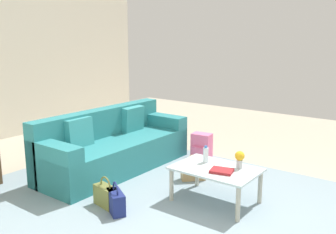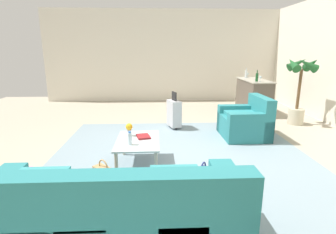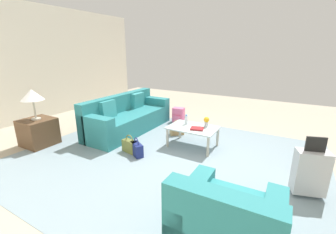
# 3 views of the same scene
# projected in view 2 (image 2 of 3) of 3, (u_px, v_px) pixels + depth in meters

# --- Properties ---
(ground_plane) EXTENTS (12.00, 12.00, 0.00)m
(ground_plane) POSITION_uv_depth(u_px,v_px,m) (169.00, 155.00, 4.56)
(ground_plane) COLOR #A89E89
(wall_left) EXTENTS (0.12, 8.00, 3.10)m
(wall_left) POSITION_uv_depth(u_px,v_px,m) (162.00, 56.00, 9.07)
(wall_left) COLOR silver
(wall_left) RESTS_ON ground
(area_rug) EXTENTS (5.20, 4.40, 0.01)m
(area_rug) POSITION_uv_depth(u_px,v_px,m) (184.00, 169.00, 3.99)
(area_rug) COLOR gray
(area_rug) RESTS_ON ground
(couch) EXTENTS (0.86, 2.37, 0.86)m
(couch) POSITION_uv_depth(u_px,v_px,m) (114.00, 219.00, 2.34)
(couch) COLOR teal
(couch) RESTS_ON ground
(armchair) EXTENTS (0.97, 0.90, 0.85)m
(armchair) POSITION_uv_depth(u_px,v_px,m) (247.00, 123.00, 5.44)
(armchair) COLOR teal
(armchair) RESTS_ON ground
(coffee_table) EXTENTS (0.96, 0.66, 0.42)m
(coffee_table) POSITION_uv_depth(u_px,v_px,m) (138.00, 143.00, 4.06)
(coffee_table) COLOR silver
(coffee_table) RESTS_ON ground
(water_bottle) EXTENTS (0.06, 0.06, 0.20)m
(water_bottle) POSITION_uv_depth(u_px,v_px,m) (130.00, 139.00, 3.83)
(water_bottle) COLOR silver
(water_bottle) RESTS_ON coffee_table
(coffee_table_book) EXTENTS (0.28, 0.25, 0.03)m
(coffee_table_book) POSITION_uv_depth(u_px,v_px,m) (143.00, 136.00, 4.16)
(coffee_table_book) COLOR maroon
(coffee_table_book) RESTS_ON coffee_table
(flower_vase) EXTENTS (0.11, 0.11, 0.21)m
(flower_vase) POSITION_uv_depth(u_px,v_px,m) (129.00, 128.00, 4.22)
(flower_vase) COLOR #B2B7BC
(flower_vase) RESTS_ON coffee_table
(bar_console) EXTENTS (1.49, 0.62, 0.95)m
(bar_console) POSITION_uv_depth(u_px,v_px,m) (253.00, 96.00, 7.56)
(bar_console) COLOR brown
(bar_console) RESTS_ON ground
(wine_glass_leftmost) EXTENTS (0.08, 0.08, 0.15)m
(wine_glass_leftmost) POSITION_uv_depth(u_px,v_px,m) (247.00, 74.00, 7.90)
(wine_glass_leftmost) COLOR silver
(wine_glass_leftmost) RESTS_ON bar_console
(wine_glass_left_of_centre) EXTENTS (0.08, 0.08, 0.15)m
(wine_glass_left_of_centre) POSITION_uv_depth(u_px,v_px,m) (260.00, 78.00, 6.92)
(wine_glass_left_of_centre) COLOR silver
(wine_glass_left_of_centre) RESTS_ON bar_console
(wine_bottle_clear) EXTENTS (0.07, 0.07, 0.30)m
(wine_bottle_clear) POSITION_uv_depth(u_px,v_px,m) (246.00, 74.00, 7.82)
(wine_bottle_clear) COLOR silver
(wine_bottle_clear) RESTS_ON bar_console
(wine_bottle_green) EXTENTS (0.07, 0.07, 0.30)m
(wine_bottle_green) POSITION_uv_depth(u_px,v_px,m) (257.00, 77.00, 6.98)
(wine_bottle_green) COLOR #194C23
(wine_bottle_green) RESTS_ON bar_console
(suitcase_silver) EXTENTS (0.45, 0.33, 0.85)m
(suitcase_silver) POSITION_uv_depth(u_px,v_px,m) (174.00, 113.00, 6.03)
(suitcase_silver) COLOR #B7B7BC
(suitcase_silver) RESTS_ON ground
(handbag_navy) EXTENTS (0.35, 0.28, 0.36)m
(handbag_navy) POSITION_uv_depth(u_px,v_px,m) (203.00, 178.00, 3.45)
(handbag_navy) COLOR navy
(handbag_navy) RESTS_ON ground
(handbag_tan) EXTENTS (0.32, 0.33, 0.36)m
(handbag_tan) POSITION_uv_depth(u_px,v_px,m) (104.00, 175.00, 3.53)
(handbag_tan) COLOR tan
(handbag_tan) RESTS_ON ground
(handbag_olive) EXTENTS (0.34, 0.20, 0.36)m
(handbag_olive) POSITION_uv_depth(u_px,v_px,m) (202.00, 186.00, 3.25)
(handbag_olive) COLOR olive
(handbag_olive) RESTS_ON ground
(backpack_pink) EXTENTS (0.32, 0.28, 0.40)m
(backpack_pink) POSITION_uv_depth(u_px,v_px,m) (23.00, 188.00, 3.08)
(backpack_pink) COLOR pink
(backpack_pink) RESTS_ON ground
(potted_palm) EXTENTS (0.64, 0.64, 1.64)m
(potted_palm) POSITION_uv_depth(u_px,v_px,m) (300.00, 86.00, 6.21)
(potted_palm) COLOR #BCB299
(potted_palm) RESTS_ON ground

